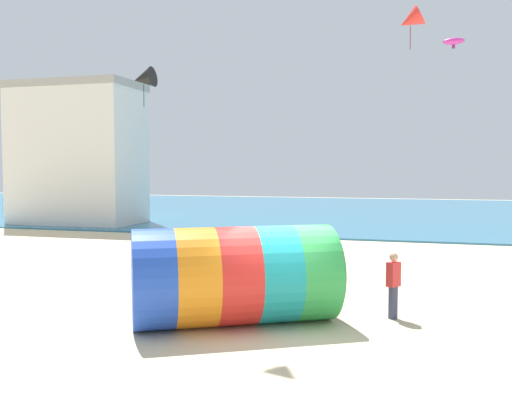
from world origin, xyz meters
TOP-DOWN VIEW (x-y plane):
  - ground_plane at (0.00, 0.00)m, footprint 120.00×120.00m
  - sea at (0.00, 37.28)m, footprint 120.00×40.00m
  - giant_inflatable_tube at (-1.25, 0.14)m, footprint 5.54×4.56m
  - kite_handler at (2.53, 1.73)m, footprint 0.38×0.42m
  - kite_black_delta at (-10.05, 12.66)m, footprint 1.18×1.03m
  - kite_magenta_parafoil at (4.61, 15.82)m, footprint 1.05×0.57m
  - kite_red_delta at (2.69, 11.24)m, footprint 1.20×0.91m
  - promenade_building at (-19.22, 20.87)m, footprint 8.47×4.85m

SIDE VIEW (x-z plane):
  - ground_plane at x=0.00m, z-range 0.00..0.00m
  - sea at x=0.00m, z-range 0.00..0.10m
  - kite_handler at x=2.53m, z-range 0.02..1.75m
  - giant_inflatable_tube at x=-1.25m, z-range 0.00..2.44m
  - promenade_building at x=-19.22m, z-range 0.01..9.62m
  - kite_black_delta at x=-10.05m, z-range 7.31..9.28m
  - kite_magenta_parafoil at x=4.61m, z-range 9.63..10.17m
  - kite_red_delta at x=2.69m, z-range 9.02..10.79m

